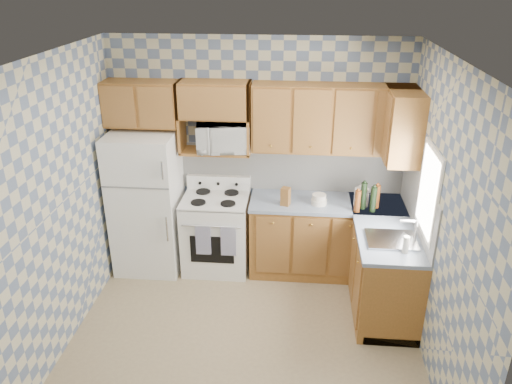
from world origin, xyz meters
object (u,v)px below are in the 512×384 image
stove_body (217,234)px  refrigerator (147,202)px  microwave (223,137)px  electric_kettle (361,197)px

stove_body → refrigerator: bearing=-178.2°
refrigerator → stove_body: (0.80, 0.03, -0.39)m
refrigerator → stove_body: bearing=1.8°
microwave → electric_kettle: (1.57, -0.21, -0.59)m
stove_body → microwave: bearing=61.0°
refrigerator → microwave: (0.89, 0.18, 0.77)m
refrigerator → microwave: size_ratio=2.87×
stove_body → electric_kettle: (1.65, -0.06, 0.57)m
stove_body → microwave: size_ratio=1.54×
stove_body → electric_kettle: electric_kettle is taller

